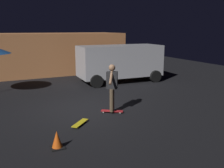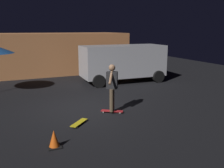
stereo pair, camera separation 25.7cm
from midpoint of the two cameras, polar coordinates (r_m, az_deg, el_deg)
ground_plane at (r=9.53m, az=-5.92°, el=-5.57°), size 28.00×28.00×0.00m
low_building at (r=17.68m, az=-12.43°, el=6.94°), size 9.43×3.88×2.64m
parked_van at (r=14.15m, az=3.01°, el=5.23°), size 4.68×2.36×2.03m
skateboard_ridden at (r=9.02m, az=0.82°, el=-6.18°), size 0.76×0.59×0.07m
skateboard_spare at (r=8.00m, az=-6.57°, el=-8.75°), size 0.70×0.69×0.07m
skater at (r=8.76m, az=0.84°, el=-0.09°), size 0.61×0.87×1.67m
traffic_cone at (r=6.60m, az=-11.92°, el=-12.25°), size 0.34×0.34×0.46m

